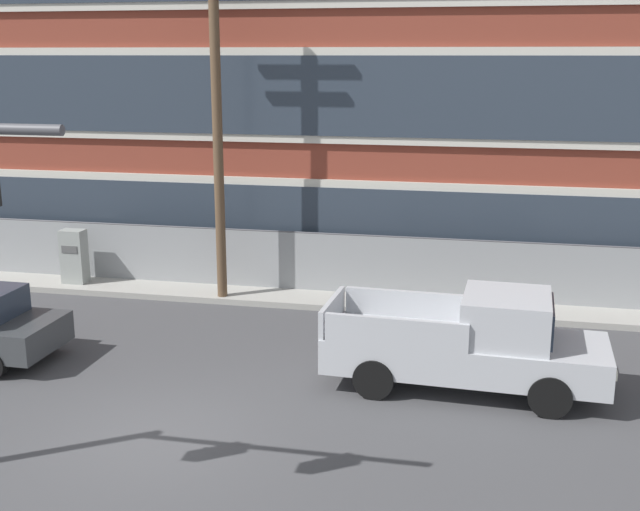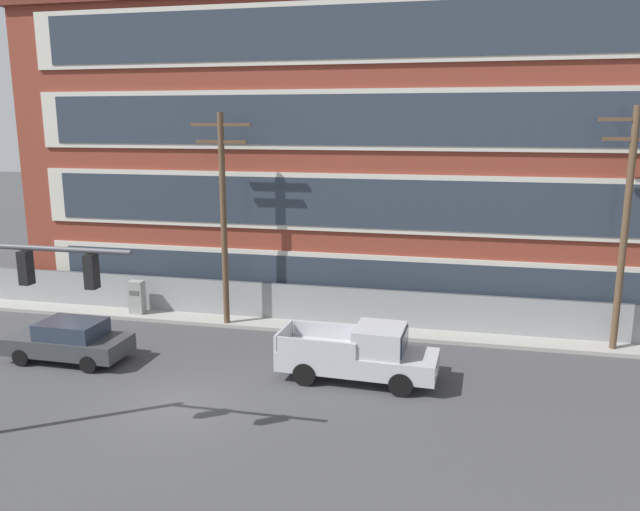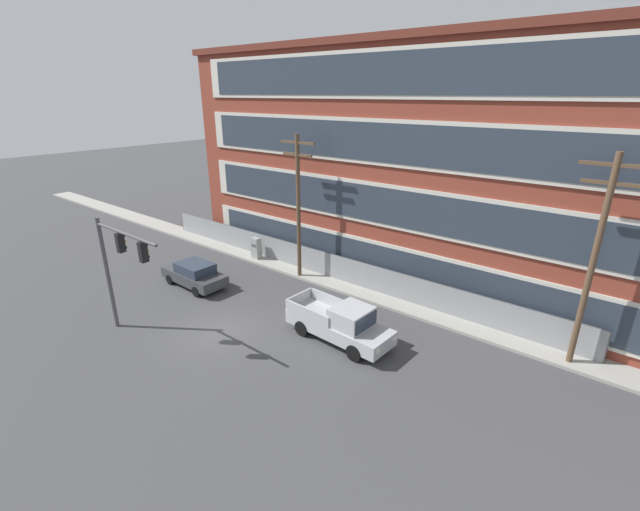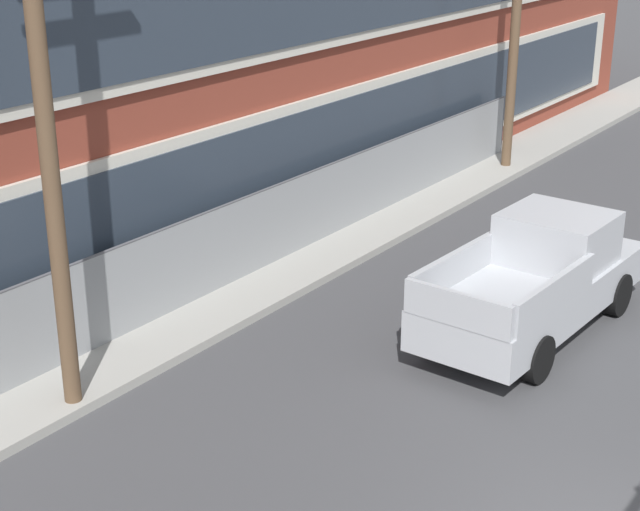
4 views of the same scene
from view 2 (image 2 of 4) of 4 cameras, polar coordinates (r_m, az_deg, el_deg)
The scene contains 10 objects.
ground_plane at distance 20.79m, azimuth -12.79°, elevation -13.23°, with size 160.00×160.00×0.00m, color #424244.
sidewalk_building_side at distance 28.01m, azimuth -5.44°, elevation -6.05°, with size 80.00×1.84×0.16m, color #9E9B93.
brick_mill_building at distance 31.78m, azimuth 10.17°, elevation 9.03°, with size 38.80×11.65×14.32m.
chain_link_fence at distance 28.14m, azimuth -5.28°, elevation -4.19°, with size 31.52×0.06×1.79m.
traffic_signal_mast at distance 18.66m, azimuth -26.19°, elevation -3.55°, with size 5.12×0.43×5.88m.
pickup_truck_silver at distance 21.78m, azimuth 3.78°, elevation -9.02°, with size 5.60×2.24×2.01m.
sedan_dark_grey at distance 25.31m, azimuth -21.93°, elevation -7.20°, with size 4.54×2.01×1.56m.
utility_pole_near_corner at distance 26.72m, azimuth -8.83°, elevation 4.01°, with size 2.60×0.26×9.18m.
utility_pole_midblock at distance 25.92m, azimuth 26.17°, elevation 2.87°, with size 2.55×0.26×9.38m.
electrical_cabinet at distance 29.85m, azimuth -16.38°, elevation -3.81°, with size 0.67×0.48×1.69m.
Camera 2 is at (8.38, -16.86, 8.81)m, focal length 35.00 mm.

